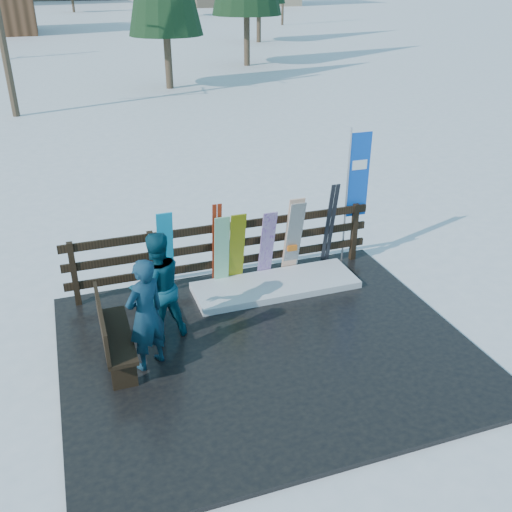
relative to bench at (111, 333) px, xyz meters
name	(u,v)px	position (x,y,z in m)	size (l,w,h in m)	color
ground	(267,350)	(2.21, -0.34, -0.60)	(700.00, 700.00, 0.00)	white
deck	(267,348)	(2.21, -0.34, -0.56)	(6.00, 5.00, 0.08)	black
fence	(224,247)	(2.21, 1.86, 0.14)	(5.60, 0.10, 1.15)	black
snow_patch	(276,285)	(2.97, 1.26, -0.46)	(2.92, 1.00, 0.12)	white
bench	(111,333)	(0.00, 0.00, 0.00)	(0.41, 1.50, 0.97)	black
snowboard_0	(166,254)	(1.12, 1.64, 0.29)	(0.26, 0.03, 1.64)	#0F9FD2
snowboard_1	(222,252)	(2.10, 1.64, 0.17)	(0.26, 0.03, 1.39)	white
snowboard_2	(237,249)	(2.37, 1.64, 0.19)	(0.27, 0.03, 1.44)	yellow
snowboard_3	(267,245)	(2.94, 1.64, 0.17)	(0.26, 0.03, 1.41)	silver
snowboard_4	(294,238)	(3.46, 1.64, 0.23)	(0.29, 0.03, 1.52)	black
snowboard_5	(293,236)	(3.43, 1.64, 0.27)	(0.29, 0.03, 1.60)	white
ski_pair_a	(217,245)	(2.03, 1.71, 0.28)	(0.16, 0.23, 1.60)	#A42C14
ski_pair_b	(330,226)	(4.20, 1.71, 0.34)	(0.17, 0.32, 1.71)	black
rental_flag	(356,180)	(4.78, 1.91, 1.09)	(0.45, 0.04, 2.60)	silver
person_front	(146,315)	(0.48, -0.20, 0.33)	(0.61, 0.40, 1.69)	#164556
person_back	(157,287)	(0.77, 0.47, 0.35)	(0.84, 0.66, 1.73)	#0E4156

